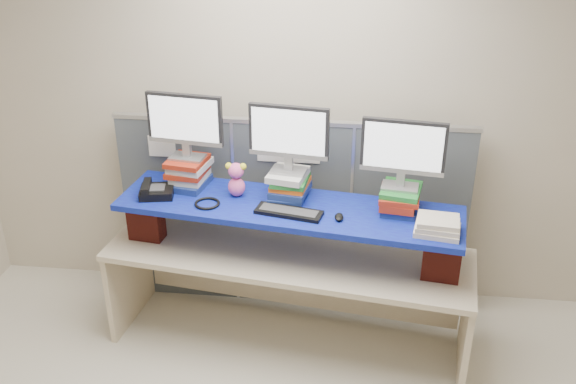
# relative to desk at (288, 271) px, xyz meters

# --- Properties ---
(room) EXTENTS (5.00, 4.00, 2.80)m
(room) POSITION_rel_desk_xyz_m (-0.02, -1.27, 0.79)
(room) COLOR #C0B49E
(room) RESTS_ON ground
(cubicle_partition) EXTENTS (2.60, 0.06, 1.53)m
(cubicle_partition) POSITION_rel_desk_xyz_m (-0.02, 0.51, 0.16)
(cubicle_partition) COLOR #3F454A
(cubicle_partition) RESTS_ON ground
(desk) EXTENTS (2.57, 1.06, 0.76)m
(desk) POSITION_rel_desk_xyz_m (0.00, 0.00, 0.00)
(desk) COLOR beige
(desk) RESTS_ON ground
(brick_pier_left) EXTENTS (0.25, 0.16, 0.32)m
(brick_pier_left) POSITION_rel_desk_xyz_m (-1.01, 0.09, 0.31)
(brick_pier_left) COLOR maroon
(brick_pier_left) RESTS_ON desk
(brick_pier_right) EXTENTS (0.25, 0.16, 0.32)m
(brick_pier_right) POSITION_rel_desk_xyz_m (1.00, -0.19, 0.31)
(brick_pier_right) COLOR maroon
(brick_pier_right) RESTS_ON desk
(blue_board) EXTENTS (2.33, 0.87, 0.04)m
(blue_board) POSITION_rel_desk_xyz_m (0.00, -0.00, 0.50)
(blue_board) COLOR #0D0A80
(blue_board) RESTS_ON brick_pier_left
(book_stack_left) EXTENTS (0.30, 0.34, 0.21)m
(book_stack_left) POSITION_rel_desk_xyz_m (-0.71, 0.22, 0.62)
(book_stack_left) COLOR navy
(book_stack_left) RESTS_ON blue_board
(book_stack_center) EXTENTS (0.30, 0.32, 0.19)m
(book_stack_center) POSITION_rel_desk_xyz_m (-0.00, 0.12, 0.61)
(book_stack_center) COLOR navy
(book_stack_center) RESTS_ON blue_board
(book_stack_right) EXTENTS (0.29, 0.33, 0.16)m
(book_stack_right) POSITION_rel_desk_xyz_m (0.72, 0.02, 0.60)
(book_stack_right) COLOR navy
(book_stack_right) RESTS_ON blue_board
(monitor_left) EXTENTS (0.52, 0.18, 0.46)m
(monitor_left) POSITION_rel_desk_xyz_m (-0.71, 0.22, 0.98)
(monitor_left) COLOR #939397
(monitor_left) RESTS_ON book_stack_left
(monitor_center) EXTENTS (0.52, 0.18, 0.46)m
(monitor_center) POSITION_rel_desk_xyz_m (-0.01, 0.12, 0.96)
(monitor_center) COLOR #939397
(monitor_center) RESTS_ON book_stack_center
(monitor_right) EXTENTS (0.52, 0.18, 0.46)m
(monitor_right) POSITION_rel_desk_xyz_m (0.72, 0.02, 0.93)
(monitor_right) COLOR #939397
(monitor_right) RESTS_ON book_stack_right
(keyboard) EXTENTS (0.45, 0.23, 0.03)m
(keyboard) POSITION_rel_desk_xyz_m (0.02, -0.11, 0.53)
(keyboard) COLOR black
(keyboard) RESTS_ON blue_board
(mouse) EXTENTS (0.09, 0.11, 0.03)m
(mouse) POSITION_rel_desk_xyz_m (0.34, -0.15, 0.53)
(mouse) COLOR black
(mouse) RESTS_ON blue_board
(desk_phone) EXTENTS (0.25, 0.24, 0.09)m
(desk_phone) POSITION_rel_desk_xyz_m (-0.90, 0.05, 0.55)
(desk_phone) COLOR black
(desk_phone) RESTS_ON blue_board
(headset) EXTENTS (0.19, 0.19, 0.02)m
(headset) POSITION_rel_desk_xyz_m (-0.53, -0.05, 0.53)
(headset) COLOR black
(headset) RESTS_ON blue_board
(plush_toy) EXTENTS (0.14, 0.11, 0.24)m
(plush_toy) POSITION_rel_desk_xyz_m (-0.36, 0.10, 0.64)
(plush_toy) COLOR #ED5AA0
(plush_toy) RESTS_ON blue_board
(binder_stack) EXTENTS (0.30, 0.25, 0.10)m
(binder_stack) POSITION_rel_desk_xyz_m (0.94, -0.25, 0.56)
(binder_stack) COLOR beige
(binder_stack) RESTS_ON blue_board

